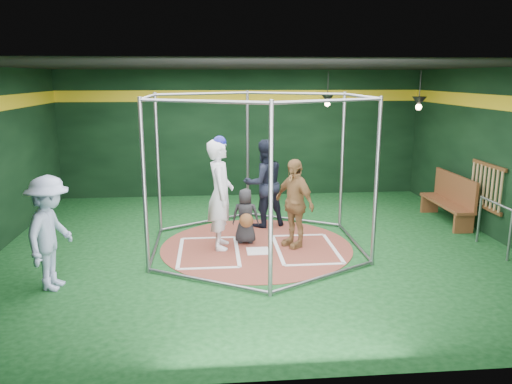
{
  "coord_description": "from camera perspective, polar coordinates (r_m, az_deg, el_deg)",
  "views": [
    {
      "loc": [
        -0.87,
        -9.41,
        3.32
      ],
      "look_at": [
        0.0,
        0.1,
        1.1
      ],
      "focal_mm": 35.0,
      "sensor_mm": 36.0,
      "label": 1
    }
  ],
  "objects": [
    {
      "name": "umpire",
      "position": [
        11.12,
        0.92,
        1.0
      ],
      "size": [
        1.13,
        0.99,
        1.96
      ],
      "primitive_type": "imported",
      "rotation": [
        0.0,
        0.0,
        3.44
      ],
      "color": "black",
      "rests_on": "clay_disc"
    },
    {
      "name": "batter_box_left",
      "position": [
        9.74,
        -5.43,
        -6.8
      ],
      "size": [
        1.17,
        1.77,
        0.01
      ],
      "color": "white",
      "rests_on": "clay_disc"
    },
    {
      "name": "room_shell",
      "position": [
        9.59,
        0.05,
        3.69
      ],
      "size": [
        10.1,
        9.1,
        3.53
      ],
      "color": "#0C3714",
      "rests_on": "ground"
    },
    {
      "name": "catcher_figure",
      "position": [
        10.05,
        -1.2,
        -2.79
      ],
      "size": [
        0.6,
        0.61,
        1.12
      ],
      "color": "black",
      "rests_on": "clay_disc"
    },
    {
      "name": "batter_figure",
      "position": [
        9.69,
        -4.1,
        -0.16
      ],
      "size": [
        0.53,
        0.79,
        2.21
      ],
      "color": "white",
      "rests_on": "clay_disc"
    },
    {
      "name": "pendant_lamp_far",
      "position": [
        12.42,
        18.13,
        9.77
      ],
      "size": [
        0.34,
        0.34,
        0.9
      ],
      "color": "black",
      "rests_on": "room_shell"
    },
    {
      "name": "visitor_leopard",
      "position": [
        9.82,
        4.37,
        -1.27
      ],
      "size": [
        0.92,
        1.1,
        1.76
      ],
      "primitive_type": "imported",
      "rotation": [
        0.0,
        0.0,
        -1.0
      ],
      "color": "tan",
      "rests_on": "clay_disc"
    },
    {
      "name": "batter_box_right",
      "position": [
        9.91,
        5.7,
        -6.46
      ],
      "size": [
        1.17,
        1.77,
        0.01
      ],
      "color": "white",
      "rests_on": "clay_disc"
    },
    {
      "name": "steel_railing",
      "position": [
        10.65,
        25.62,
        -2.75
      ],
      "size": [
        0.05,
        1.13,
        0.97
      ],
      "color": "gray",
      "rests_on": "ground"
    },
    {
      "name": "bat_rack",
      "position": [
        11.62,
        24.83,
        0.59
      ],
      "size": [
        0.07,
        1.25,
        0.98
      ],
      "color": "brown",
      "rests_on": "room_shell"
    },
    {
      "name": "batting_cage",
      "position": [
        9.62,
        0.05,
        2.19
      ],
      "size": [
        4.05,
        4.67,
        3.0
      ],
      "color": "gray",
      "rests_on": "ground"
    },
    {
      "name": "dugout_bench",
      "position": [
        12.39,
        21.32,
        -0.63
      ],
      "size": [
        0.45,
        1.93,
        1.12
      ],
      "color": "brown",
      "rests_on": "ground"
    },
    {
      "name": "clay_disc",
      "position": [
        10.01,
        0.05,
        -6.24
      ],
      "size": [
        3.8,
        3.8,
        0.01
      ],
      "primitive_type": "cylinder",
      "color": "brown",
      "rests_on": "ground"
    },
    {
      "name": "pendant_lamp_near",
      "position": [
        13.38,
        8.17,
        10.47
      ],
      "size": [
        0.34,
        0.34,
        0.9
      ],
      "color": "black",
      "rests_on": "room_shell"
    },
    {
      "name": "home_plate",
      "position": [
        9.73,
        0.22,
        -6.75
      ],
      "size": [
        0.43,
        0.43,
        0.01
      ],
      "primitive_type": "cube",
      "color": "white",
      "rests_on": "clay_disc"
    },
    {
      "name": "bystander_blue",
      "position": [
        8.49,
        -22.45,
        -4.37
      ],
      "size": [
        0.86,
        1.28,
        1.83
      ],
      "primitive_type": "imported",
      "rotation": [
        0.0,
        0.0,
        1.41
      ],
      "color": "#AFC0E8",
      "rests_on": "ground"
    }
  ]
}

